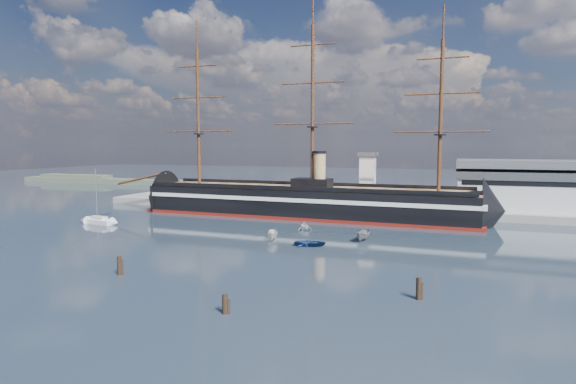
% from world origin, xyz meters
% --- Properties ---
extents(ground, '(600.00, 600.00, 0.00)m').
position_xyz_m(ground, '(0.00, 40.00, 0.00)').
color(ground, '#1B2A3C').
rests_on(ground, ground).
extents(quay, '(180.00, 18.00, 2.00)m').
position_xyz_m(quay, '(10.00, 76.00, 0.00)').
color(quay, slate).
rests_on(quay, ground).
extents(quay_tower, '(5.00, 5.00, 15.00)m').
position_xyz_m(quay_tower, '(3.00, 73.00, 9.75)').
color(quay_tower, silver).
rests_on(quay_tower, ground).
extents(shoreline, '(120.00, 10.00, 4.00)m').
position_xyz_m(shoreline, '(-139.23, 135.00, 1.45)').
color(shoreline, '#3F4C38').
rests_on(shoreline, ground).
extents(warship, '(113.12, 19.01, 53.94)m').
position_xyz_m(warship, '(-13.02, 60.00, 4.04)').
color(warship, black).
rests_on(warship, ground).
extents(sailboat, '(8.65, 4.05, 13.33)m').
position_xyz_m(sailboat, '(-54.44, 31.36, 0.85)').
color(sailboat, silver).
rests_on(sailboat, ground).
extents(motorboat_a, '(6.56, 3.93, 2.47)m').
position_xyz_m(motorboat_a, '(-7.40, 26.87, 0.00)').
color(motorboat_a, silver).
rests_on(motorboat_a, ground).
extents(motorboat_b, '(2.15, 3.96, 1.75)m').
position_xyz_m(motorboat_b, '(1.35, 24.09, 0.00)').
color(motorboat_b, navy).
rests_on(motorboat_b, ground).
extents(motorboat_c, '(6.73, 3.17, 2.60)m').
position_xyz_m(motorboat_c, '(9.80, 32.29, 0.00)').
color(motorboat_c, slate).
rests_on(motorboat_c, ground).
extents(motorboat_d, '(6.16, 5.86, 2.18)m').
position_xyz_m(motorboat_d, '(-4.97, 40.12, 0.00)').
color(motorboat_d, white).
rests_on(motorboat_d, ground).
extents(piling_near_left, '(0.64, 0.64, 3.53)m').
position_xyz_m(piling_near_left, '(-18.96, -4.91, 0.00)').
color(piling_near_left, black).
rests_on(piling_near_left, ground).
extents(piling_near_mid, '(0.64, 0.64, 2.99)m').
position_xyz_m(piling_near_mid, '(3.15, -14.30, 0.00)').
color(piling_near_mid, black).
rests_on(piling_near_mid, ground).
extents(piling_near_right, '(0.64, 0.64, 3.50)m').
position_xyz_m(piling_near_right, '(23.29, -1.72, 0.00)').
color(piling_near_right, black).
rests_on(piling_near_right, ground).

